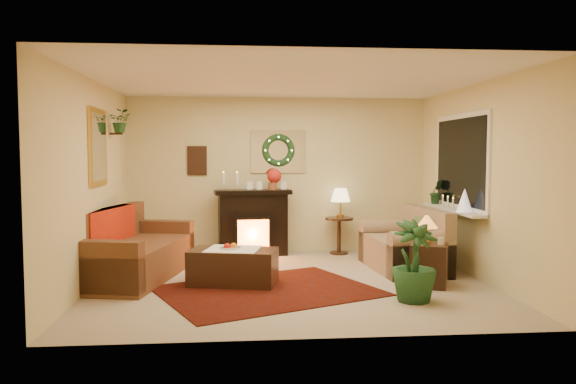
{
  "coord_description": "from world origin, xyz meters",
  "views": [
    {
      "loc": [
        -0.66,
        -7.17,
        1.68
      ],
      "look_at": [
        0.0,
        0.35,
        1.15
      ],
      "focal_mm": 35.0,
      "sensor_mm": 36.0,
      "label": 1
    }
  ],
  "objects": [
    {
      "name": "coffee_table",
      "position": [
        -0.74,
        -0.09,
        0.21
      ],
      "size": [
        1.19,
        0.82,
        0.45
      ],
      "primitive_type": "cube",
      "rotation": [
        0.0,
        0.0,
        -0.22
      ],
      "color": "#451D15",
      "rests_on": "floor"
    },
    {
      "name": "ceiling",
      "position": [
        0.0,
        0.0,
        2.6
      ],
      "size": [
        5.0,
        5.0,
        0.0
      ],
      "primitive_type": "plane",
      "color": "white",
      "rests_on": "ground"
    },
    {
      "name": "wreath",
      "position": [
        0.0,
        2.19,
        1.72
      ],
      "size": [
        0.55,
        0.11,
        0.55
      ],
      "primitive_type": "torus",
      "rotation": [
        1.57,
        0.0,
        0.0
      ],
      "color": "#194719",
      "rests_on": "wall_back"
    },
    {
      "name": "wall_front",
      "position": [
        0.0,
        -2.25,
        1.3
      ],
      "size": [
        5.0,
        5.0,
        0.0
      ],
      "primitive_type": "plane",
      "color": "#EFD88C",
      "rests_on": "ground"
    },
    {
      "name": "floor",
      "position": [
        0.0,
        0.0,
        0.0
      ],
      "size": [
        5.0,
        5.0,
        0.0
      ],
      "primitive_type": "plane",
      "color": "beige",
      "rests_on": "ground"
    },
    {
      "name": "area_rug",
      "position": [
        -0.32,
        -0.47,
        0.01
      ],
      "size": [
        3.01,
        2.7,
        0.01
      ],
      "primitive_type": "cube",
      "rotation": [
        0.0,
        0.0,
        0.42
      ],
      "color": "#5C1517",
      "rests_on": "floor"
    },
    {
      "name": "lamp_tiffany",
      "position": [
        1.69,
        -0.36,
        0.74
      ],
      "size": [
        0.28,
        0.28,
        0.4
      ],
      "primitive_type": "cone",
      "color": "gold",
      "rests_on": "end_table_square"
    },
    {
      "name": "mantel_mirror",
      "position": [
        0.0,
        2.23,
        1.7
      ],
      "size": [
        0.92,
        0.02,
        0.72
      ],
      "primitive_type": "cube",
      "color": "white",
      "rests_on": "wall_back"
    },
    {
      "name": "floor_palm",
      "position": [
        1.3,
        -1.07,
        0.45
      ],
      "size": [
        1.96,
        1.96,
        2.75
      ],
      "primitive_type": "imported",
      "rotation": [
        0.0,
        0.0,
        0.33
      ],
      "color": "#29612E",
      "rests_on": "floor"
    },
    {
      "name": "sofa",
      "position": [
        -2.04,
        0.39,
        0.43
      ],
      "size": [
        1.4,
        2.33,
        0.94
      ],
      "primitive_type": "cube",
      "rotation": [
        0.0,
        0.0,
        -0.21
      ],
      "color": "#553120",
      "rests_on": "floor"
    },
    {
      "name": "mantel_candle_b",
      "position": [
        -0.69,
        1.92,
        1.26
      ],
      "size": [
        0.06,
        0.06,
        0.19
      ],
      "primitive_type": "cylinder",
      "color": "white",
      "rests_on": "fireplace"
    },
    {
      "name": "loveseat",
      "position": [
        1.69,
        0.64,
        0.42
      ],
      "size": [
        1.0,
        1.59,
        0.88
      ],
      "primitive_type": "cube",
      "rotation": [
        0.0,
        0.0,
        0.08
      ],
      "color": "tan",
      "rests_on": "floor"
    },
    {
      "name": "red_throw",
      "position": [
        -2.09,
        0.54,
        0.46
      ],
      "size": [
        0.84,
        1.37,
        0.02
      ],
      "primitive_type": "cube",
      "color": "red",
      "rests_on": "sofa"
    },
    {
      "name": "window_glass",
      "position": [
        2.47,
        0.55,
        1.55
      ],
      "size": [
        0.02,
        1.7,
        1.22
      ],
      "primitive_type": "cube",
      "color": "black",
      "rests_on": "wall_right"
    },
    {
      "name": "mantel_candle_a",
      "position": [
        -0.91,
        1.95,
        1.26
      ],
      "size": [
        0.07,
        0.07,
        0.2
      ],
      "primitive_type": "cylinder",
      "color": "white",
      "rests_on": "fireplace"
    },
    {
      "name": "lamp_cream",
      "position": [
        1.01,
        1.96,
        0.88
      ],
      "size": [
        0.32,
        0.32,
        0.5
      ],
      "primitive_type": "cone",
      "color": "#FFEC9D",
      "rests_on": "side_table_round"
    },
    {
      "name": "wall_right",
      "position": [
        2.5,
        0.0,
        1.3
      ],
      "size": [
        4.5,
        4.5,
        0.0
      ],
      "primitive_type": "plane",
      "color": "#EFD88C",
      "rests_on": "ground"
    },
    {
      "name": "gold_mirror",
      "position": [
        -2.48,
        0.3,
        1.75
      ],
      "size": [
        0.03,
        0.84,
        1.0
      ],
      "primitive_type": "cube",
      "color": "gold",
      "rests_on": "wall_left"
    },
    {
      "name": "end_table_square",
      "position": [
        1.71,
        -0.39,
        0.27
      ],
      "size": [
        0.58,
        0.58,
        0.54
      ],
      "primitive_type": "cube",
      "rotation": [
        0.0,
        0.0,
        -0.4
      ],
      "color": "black",
      "rests_on": "floor"
    },
    {
      "name": "fruit_bowl",
      "position": [
        -0.77,
        -0.09,
        0.45
      ],
      "size": [
        0.27,
        0.27,
        0.06
      ],
      "primitive_type": "cylinder",
      "color": "beige",
      "rests_on": "coffee_table"
    },
    {
      "name": "side_table_round",
      "position": [
        0.99,
        1.96,
        0.33
      ],
      "size": [
        0.58,
        0.58,
        0.61
      ],
      "primitive_type": "cylinder",
      "rotation": [
        0.0,
        0.0,
        0.29
      ],
      "color": "#361D12",
      "rests_on": "floor"
    },
    {
      "name": "wall_left",
      "position": [
        -2.5,
        0.0,
        1.3
      ],
      "size": [
        4.5,
        4.5,
        0.0
      ],
      "primitive_type": "plane",
      "color": "#EFD88C",
      "rests_on": "ground"
    },
    {
      "name": "wall_art",
      "position": [
        -1.35,
        2.23,
        1.55
      ],
      "size": [
        0.32,
        0.03,
        0.48
      ],
      "primitive_type": "cube",
      "color": "#381E11",
      "rests_on": "wall_back"
    },
    {
      "name": "hanging_plant",
      "position": [
        -2.34,
        1.05,
        1.97
      ],
      "size": [
        0.33,
        0.28,
        0.36
      ],
      "primitive_type": "imported",
      "color": "#194719",
      "rests_on": "wall_left"
    },
    {
      "name": "poinsettia",
      "position": [
        -0.08,
        1.93,
        1.3
      ],
      "size": [
        0.23,
        0.23,
        0.23
      ],
      "primitive_type": "sphere",
      "color": "red",
      "rests_on": "fireplace"
    },
    {
      "name": "sill_plant",
      "position": [
        2.39,
        1.24,
        1.08
      ],
      "size": [
        0.27,
        0.22,
        0.49
      ],
      "primitive_type": "imported",
      "color": "#174015",
      "rests_on": "window_sill"
    },
    {
      "name": "window_sill",
      "position": [
        2.38,
        0.55,
        0.87
      ],
      "size": [
        0.22,
        1.86,
        0.04
      ],
      "primitive_type": "cube",
      "color": "white",
      "rests_on": "wall_right"
    },
    {
      "name": "wall_back",
      "position": [
        0.0,
        2.25,
        1.3
      ],
      "size": [
        5.0,
        5.0,
        0.0
      ],
      "primitive_type": "plane",
      "color": "#EFD88C",
      "rests_on": "ground"
    },
    {
      "name": "fireplace",
      "position": [
        -0.44,
        1.95,
        0.55
      ],
      "size": [
        1.13,
        0.47,
        1.01
      ],
      "primitive_type": "cube",
      "rotation": [
        0.0,
        0.0,
        0.12
      ],
      "color": "black",
      "rests_on": "floor"
    },
    {
      "name": "window_frame",
      "position": [
        2.48,
        0.55,
        1.55
      ],
      "size": [
        0.03,
        1.86,
        1.36
      ],
      "primitive_type": "cube",
      "color": "white",
      "rests_on": "wall_right"
    },
    {
      "name": "mini_tree",
      "position": [
        2.35,
        0.08,
        1.04
      ],
      "size": [
        0.22,
        0.22,
        0.33
      ],
      "primitive_type": "cone",
      "color": "white",
      "rests_on": "window_sill"
    }
  ]
}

